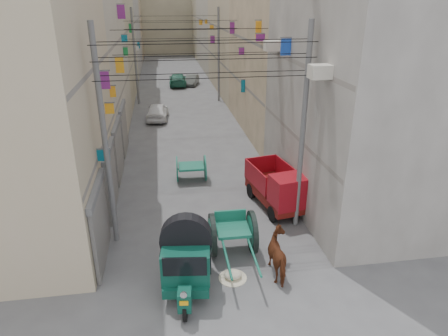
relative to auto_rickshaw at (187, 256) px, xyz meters
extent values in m
cube|color=slate|center=(-3.05, 5.18, 2.03)|extent=(0.25, 9.80, 0.18)
cube|color=slate|center=(-3.05, 5.18, 5.03)|extent=(0.25, 9.80, 0.18)
cube|color=#A7A08F|center=(-6.93, 16.18, 4.83)|extent=(8.00, 12.00, 12.00)
cube|color=slate|center=(-3.05, 16.18, 2.03)|extent=(0.25, 11.76, 0.18)
cube|color=slate|center=(-3.05, 16.18, 5.03)|extent=(0.25, 11.76, 0.18)
cube|color=#ABA587|center=(-6.93, 29.18, 5.83)|extent=(8.00, 14.00, 14.00)
cube|color=slate|center=(-3.05, 29.18, 2.03)|extent=(0.25, 13.72, 0.18)
cube|color=slate|center=(-3.05, 29.18, 5.03)|extent=(0.25, 13.72, 0.18)
cube|color=#9C9892|center=(-6.93, 43.18, 4.73)|extent=(8.00, 14.00, 11.80)
cube|color=slate|center=(-3.05, 43.18, 2.03)|extent=(0.25, 13.72, 0.18)
cube|color=slate|center=(-3.05, 43.18, 5.03)|extent=(0.25, 13.72, 0.18)
cube|color=tan|center=(-6.93, 56.18, 5.58)|extent=(8.00, 12.00, 13.50)
cube|color=slate|center=(-3.05, 56.18, 2.03)|extent=(0.25, 11.76, 0.18)
cube|color=slate|center=(-3.05, 56.18, 5.03)|extent=(0.25, 11.76, 0.18)
cube|color=#9C9892|center=(9.07, 5.18, 5.33)|extent=(8.00, 10.00, 13.00)
cube|color=slate|center=(5.19, 5.18, 2.03)|extent=(0.25, 9.80, 0.18)
cube|color=slate|center=(5.19, 5.18, 5.03)|extent=(0.25, 9.80, 0.18)
cube|color=tan|center=(9.07, 16.18, 4.83)|extent=(8.00, 12.00, 12.00)
cube|color=slate|center=(5.19, 16.18, 2.03)|extent=(0.25, 11.76, 0.18)
cube|color=slate|center=(5.19, 16.18, 5.03)|extent=(0.25, 11.76, 0.18)
cube|color=tan|center=(9.07, 29.18, 5.83)|extent=(8.00, 14.00, 14.00)
cube|color=slate|center=(5.19, 29.18, 2.03)|extent=(0.25, 13.72, 0.18)
cube|color=slate|center=(5.19, 29.18, 5.03)|extent=(0.25, 13.72, 0.18)
cube|color=#A7A08F|center=(9.07, 43.18, 4.73)|extent=(8.00, 14.00, 11.80)
cube|color=slate|center=(5.19, 43.18, 2.03)|extent=(0.25, 13.72, 0.18)
cube|color=slate|center=(5.19, 43.18, 5.03)|extent=(0.25, 13.72, 0.18)
cube|color=#ABA587|center=(9.07, 56.18, 5.58)|extent=(8.00, 12.00, 13.50)
cube|color=slate|center=(5.19, 56.18, 2.03)|extent=(0.25, 11.76, 0.18)
cube|color=slate|center=(5.19, 56.18, 5.03)|extent=(0.25, 11.76, 0.18)
cube|color=#ABA587|center=(1.07, 63.18, 5.33)|extent=(22.00, 10.00, 13.00)
cube|color=#4F4F54|center=(-2.85, 1.98, 0.13)|extent=(0.12, 3.00, 2.60)
cube|color=#5A5A5D|center=(-2.83, 1.98, 1.58)|extent=(0.18, 3.20, 0.25)
cube|color=#4F4F54|center=(-2.85, 5.68, 0.13)|extent=(0.12, 3.00, 2.60)
cube|color=#5A5A5D|center=(-2.83, 5.68, 1.58)|extent=(0.18, 3.20, 0.25)
cube|color=#4F4F54|center=(-2.85, 9.38, 0.13)|extent=(0.12, 3.00, 2.60)
cube|color=#5A5A5D|center=(-2.83, 9.38, 1.58)|extent=(0.18, 3.20, 0.25)
cube|color=#4F4F54|center=(-2.85, 13.18, 0.13)|extent=(0.12, 3.00, 2.60)
cube|color=#5A5A5D|center=(-2.83, 13.18, 1.58)|extent=(0.18, 3.20, 0.25)
cube|color=orange|center=(4.88, 31.46, 4.81)|extent=(0.38, 0.08, 0.41)
cube|color=#0C6B87|center=(-2.79, 38.79, 2.45)|extent=(0.27, 0.08, 0.71)
cube|color=#0C6B87|center=(-2.71, 3.61, 2.18)|extent=(0.44, 0.08, 0.42)
cube|color=#FEA81C|center=(-2.70, 12.97, 4.00)|extent=(0.45, 0.08, 0.84)
cube|color=orange|center=(4.87, 42.06, 4.74)|extent=(0.41, 0.08, 0.59)
cube|color=#FEA81C|center=(-2.74, 6.94, 3.07)|extent=(0.38, 0.08, 0.44)
cube|color=#772075|center=(4.86, 30.72, 3.68)|extent=(0.43, 0.08, 0.72)
cube|color=orange|center=(4.93, 36.80, 5.07)|extent=(0.28, 0.08, 0.44)
cube|color=#772075|center=(-2.69, 17.18, 6.68)|extent=(0.48, 0.08, 0.84)
cube|color=silver|center=(-2.78, 35.25, 2.49)|extent=(0.31, 0.08, 0.44)
cube|color=#772075|center=(4.90, 16.20, 4.24)|extent=(0.35, 0.08, 0.45)
cube|color=#772075|center=(4.90, 19.83, 5.47)|extent=(0.34, 0.08, 0.79)
cube|color=orange|center=(-2.79, 9.20, 3.32)|extent=(0.28, 0.08, 0.52)
cube|color=#17823B|center=(-2.79, 26.80, 5.09)|extent=(0.28, 0.08, 0.74)
cube|color=#0C6B87|center=(4.94, 15.69, 2.05)|extent=(0.26, 0.08, 0.80)
cube|color=red|center=(4.90, 6.55, 5.52)|extent=(0.34, 0.08, 0.55)
cube|color=#772075|center=(-2.69, 5.73, 4.50)|extent=(0.47, 0.08, 0.67)
cube|color=#0C6B87|center=(-2.73, 18.33, 4.96)|extent=(0.40, 0.08, 0.47)
cube|color=#17823B|center=(-2.77, 18.84, 4.07)|extent=(0.32, 0.08, 0.55)
cube|color=#772075|center=(4.83, 10.92, 5.55)|extent=(0.47, 0.08, 0.35)
cube|color=orange|center=(4.91, 11.76, 5.90)|extent=(0.32, 0.08, 0.89)
cube|color=blue|center=(4.85, 6.47, 5.55)|extent=(0.44, 0.08, 0.69)
cube|color=blue|center=(-2.99, 3.18, 1.83)|extent=(0.10, 3.20, 0.80)
cube|color=red|center=(-2.99, 12.18, 1.83)|extent=(0.10, 3.20, 0.80)
cube|color=#0C6B87|center=(-2.99, 24.18, 1.83)|extent=(0.10, 3.20, 0.80)
cube|color=blue|center=(-2.99, 36.18, 1.83)|extent=(0.10, 3.20, 0.80)
cube|color=blue|center=(5.13, 3.18, 1.83)|extent=(0.10, 3.20, 0.80)
cube|color=silver|center=(5.13, 12.18, 1.83)|extent=(0.10, 3.20, 0.80)
cube|color=#772075|center=(5.13, 24.18, 1.83)|extent=(0.10, 3.20, 0.80)
cube|color=#17823B|center=(5.13, 36.18, 1.83)|extent=(0.10, 3.20, 0.80)
cube|color=beige|center=(4.72, 2.18, 5.23)|extent=(0.70, 0.55, 0.45)
cube|color=beige|center=(4.72, 8.18, 5.43)|extent=(0.70, 0.55, 0.45)
cylinder|color=#5A5A5D|center=(-2.53, 3.18, 2.83)|extent=(0.20, 0.20, 8.00)
cylinder|color=#5A5A5D|center=(4.67, 3.18, 2.83)|extent=(0.20, 0.20, 8.00)
cylinder|color=#5A5A5D|center=(-2.53, 25.18, 2.83)|extent=(0.20, 0.20, 8.00)
cylinder|color=#5A5A5D|center=(4.67, 25.18, 2.83)|extent=(0.20, 0.20, 8.00)
cylinder|color=black|center=(1.07, 2.68, 5.03)|extent=(7.40, 0.02, 0.02)
cylinder|color=black|center=(1.07, 2.68, 5.63)|extent=(7.40, 0.02, 0.02)
cylinder|color=black|center=(1.07, 2.68, 6.13)|extent=(7.40, 0.02, 0.02)
cylinder|color=black|center=(1.07, 3.68, 5.03)|extent=(7.40, 0.02, 0.02)
cylinder|color=black|center=(1.07, 3.68, 5.63)|extent=(7.40, 0.02, 0.02)
cylinder|color=black|center=(1.07, 3.68, 6.13)|extent=(7.40, 0.02, 0.02)
cylinder|color=black|center=(1.07, 9.18, 5.03)|extent=(7.40, 0.02, 0.02)
cylinder|color=black|center=(1.07, 9.18, 5.63)|extent=(7.40, 0.02, 0.02)
cylinder|color=black|center=(1.07, 9.18, 6.13)|extent=(7.40, 0.02, 0.02)
cylinder|color=black|center=(1.07, 17.18, 5.03)|extent=(7.40, 0.02, 0.02)
cylinder|color=black|center=(1.07, 17.18, 5.63)|extent=(7.40, 0.02, 0.02)
cylinder|color=black|center=(1.07, 17.18, 6.13)|extent=(7.40, 0.02, 0.02)
cylinder|color=black|center=(1.07, 25.18, 5.03)|extent=(7.40, 0.02, 0.02)
cylinder|color=black|center=(1.07, 25.18, 5.63)|extent=(7.40, 0.02, 0.02)
cylinder|color=black|center=(1.07, 25.18, 6.13)|extent=(7.40, 0.02, 0.02)
cylinder|color=black|center=(-0.18, -1.43, -0.86)|extent=(0.21, 0.64, 0.63)
cylinder|color=black|center=(-0.52, 0.76, -0.86)|extent=(0.21, 0.64, 0.63)
cylinder|color=black|center=(0.70, 0.60, -0.86)|extent=(0.21, 0.64, 0.63)
cube|color=#0B3E31|center=(0.00, 0.01, -0.64)|extent=(1.66, 2.29, 0.31)
cube|color=#0B3E31|center=(-0.18, -1.38, -0.50)|extent=(0.45, 0.55, 0.62)
cylinder|color=silver|center=(-0.21, -1.63, -0.11)|extent=(0.21, 0.08, 0.20)
cube|color=#EBA00D|center=(-0.21, -1.65, -0.39)|extent=(0.25, 0.06, 0.13)
cube|color=#0B3E31|center=(0.01, 0.07, 0.00)|extent=(1.69, 2.07, 1.06)
cube|color=black|center=(-0.12, -0.90, 0.28)|extent=(1.29, 0.23, 0.62)
cube|color=black|center=(-0.72, 0.16, 0.11)|extent=(0.22, 1.34, 0.73)
cube|color=black|center=(0.74, -0.03, 0.11)|extent=(0.22, 1.34, 0.73)
cube|color=white|center=(-0.12, -0.93, -0.56)|extent=(1.39, 0.23, 0.07)
cylinder|color=black|center=(1.03, 1.69, -0.39)|extent=(0.19, 1.57, 1.57)
cylinder|color=#15604B|center=(1.03, 1.69, -0.39)|extent=(0.21, 1.23, 1.22)
cylinder|color=#5A5A5D|center=(1.03, 1.69, -0.39)|extent=(0.25, 0.21, 0.20)
cylinder|color=black|center=(2.48, 1.67, -0.39)|extent=(0.19, 1.57, 1.57)
cylinder|color=#15604B|center=(2.48, 1.67, -0.39)|extent=(0.21, 1.23, 1.22)
cylinder|color=#5A5A5D|center=(2.48, 1.67, -0.39)|extent=(0.25, 0.21, 0.20)
cylinder|color=#5A5A5D|center=(1.75, 1.68, -0.39)|extent=(1.51, 0.11, 0.09)
cube|color=#15604B|center=(1.75, 1.68, -0.19)|extent=(1.19, 1.25, 0.11)
cube|color=#15604B|center=(1.76, 2.24, 0.06)|extent=(1.18, 0.11, 0.39)
cylinder|color=#15604B|center=(1.29, 0.29, -0.28)|extent=(0.12, 2.58, 0.08)
cylinder|color=#15604B|center=(2.18, 0.27, -0.28)|extent=(0.12, 2.58, 0.08)
cylinder|color=black|center=(3.80, 3.56, -0.82)|extent=(0.31, 0.72, 0.70)
cylinder|color=black|center=(3.39, 5.85, -0.82)|extent=(0.31, 0.72, 0.70)
cylinder|color=black|center=(5.16, 3.81, -0.82)|extent=(0.31, 0.72, 0.70)
cylinder|color=black|center=(4.74, 6.09, -0.82)|extent=(0.31, 0.72, 0.70)
cube|color=#60110D|center=(4.27, 4.83, -0.59)|extent=(2.14, 3.71, 0.37)
cube|color=maroon|center=(4.49, 3.63, 0.15)|extent=(1.71, 1.37, 1.32)
cube|color=black|center=(4.58, 3.14, 0.25)|extent=(1.36, 0.31, 0.58)
cube|color=#60110D|center=(4.17, 5.40, -0.31)|extent=(1.98, 2.57, 0.13)
cube|color=maroon|center=(3.41, 5.26, 0.15)|extent=(0.48, 2.30, 0.90)
cube|color=maroon|center=(4.93, 5.54, 0.15)|extent=(0.48, 2.30, 0.90)
cube|color=maroon|center=(3.96, 6.52, 0.15)|extent=(1.57, 0.35, 0.90)
cylinder|color=#15604B|center=(0.07, 8.23, -0.51)|extent=(0.12, 1.32, 1.32)
cylinder|color=#15604B|center=(1.49, 8.18, -0.51)|extent=(0.12, 1.32, 1.32)
cube|color=#15604B|center=(0.78, 8.20, -0.39)|extent=(1.31, 1.16, 0.10)
cylinder|color=#5A5A5D|center=(0.78, 8.20, -0.51)|extent=(1.48, 0.13, 0.08)
ellipsoid|color=beige|center=(1.50, 0.18, -1.03)|extent=(0.59, 0.47, 0.29)
imported|color=brown|center=(3.13, 0.18, -0.44)|extent=(0.85, 1.77, 1.47)
imported|color=silver|center=(-0.87, 19.88, -0.54)|extent=(1.84, 3.86, 1.27)
imported|color=#4F5451|center=(2.83, 32.90, -0.64)|extent=(1.90, 3.40, 1.06)
imported|color=#22644E|center=(1.31, 32.78, -0.54)|extent=(1.94, 4.42, 1.26)
camera|label=1|loc=(-0.47, -10.48, 7.43)|focal=32.00mm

